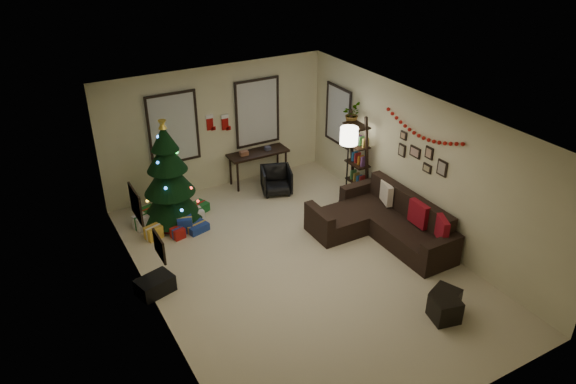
{
  "coord_description": "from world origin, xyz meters",
  "views": [
    {
      "loc": [
        -4.0,
        -6.64,
        5.63
      ],
      "look_at": [
        0.1,
        0.6,
        1.15
      ],
      "focal_mm": 33.92,
      "sensor_mm": 36.0,
      "label": 1
    }
  ],
  "objects_px": {
    "christmas_tree": "(169,180)",
    "bookshelf": "(358,158)",
    "sofa": "(383,223)",
    "desk_chair": "(276,180)",
    "desk": "(258,156)"
  },
  "relations": [
    {
      "from": "sofa",
      "to": "christmas_tree",
      "type": "bearing_deg",
      "value": 143.33
    },
    {
      "from": "desk",
      "to": "desk_chair",
      "type": "relative_size",
      "value": 2.31
    },
    {
      "from": "desk_chair",
      "to": "bookshelf",
      "type": "height_order",
      "value": "bookshelf"
    },
    {
      "from": "bookshelf",
      "to": "sofa",
      "type": "bearing_deg",
      "value": -106.75
    },
    {
      "from": "sofa",
      "to": "desk",
      "type": "xyz_separation_m",
      "value": [
        -1.04,
        3.15,
        0.37
      ]
    },
    {
      "from": "christmas_tree",
      "to": "desk",
      "type": "relative_size",
      "value": 1.63
    },
    {
      "from": "bookshelf",
      "to": "desk",
      "type": "bearing_deg",
      "value": 131.26
    },
    {
      "from": "sofa",
      "to": "desk",
      "type": "distance_m",
      "value": 3.34
    },
    {
      "from": "christmas_tree",
      "to": "bookshelf",
      "type": "distance_m",
      "value": 3.86
    },
    {
      "from": "sofa",
      "to": "desk_chair",
      "type": "xyz_separation_m",
      "value": [
        -0.93,
        2.5,
        0.02
      ]
    },
    {
      "from": "christmas_tree",
      "to": "sofa",
      "type": "relative_size",
      "value": 0.86
    },
    {
      "from": "desk",
      "to": "christmas_tree",
      "type": "bearing_deg",
      "value": -162.74
    },
    {
      "from": "sofa",
      "to": "bookshelf",
      "type": "bearing_deg",
      "value": 73.25
    },
    {
      "from": "christmas_tree",
      "to": "bookshelf",
      "type": "bearing_deg",
      "value": -14.79
    },
    {
      "from": "christmas_tree",
      "to": "desk",
      "type": "height_order",
      "value": "christmas_tree"
    }
  ]
}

